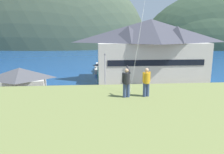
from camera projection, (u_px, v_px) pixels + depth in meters
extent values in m
plane|color=#66604C|center=(127.00, 123.00, 24.18)|extent=(600.00, 600.00, 0.00)
cube|color=slate|center=(121.00, 108.00, 29.05)|extent=(40.00, 20.00, 0.10)
cube|color=navy|center=(104.00, 58.00, 82.71)|extent=(360.00, 84.00, 0.03)
ellipsoid|color=#42513D|center=(58.00, 46.00, 140.87)|extent=(112.66, 63.71, 95.65)
ellipsoid|color=#334733|center=(223.00, 47.00, 138.24)|extent=(95.46, 60.16, 56.30)
cube|color=beige|center=(150.00, 61.00, 45.10)|extent=(21.10, 10.16, 7.67)
cube|color=black|center=(157.00, 63.00, 40.08)|extent=(17.89, 0.18, 1.10)
pyramid|color=#3D3D47|center=(151.00, 31.00, 43.84)|extent=(22.37, 11.17, 4.52)
pyramid|color=#3D3D47|center=(128.00, 34.00, 41.93)|extent=(5.55, 5.55, 3.16)
pyramid|color=#3D3D47|center=(177.00, 34.00, 42.60)|extent=(5.55, 5.55, 3.16)
cube|color=beige|center=(21.00, 92.00, 29.92)|extent=(6.81, 5.03, 3.65)
pyramid|color=#47474C|center=(20.00, 73.00, 29.39)|extent=(7.37, 5.52, 1.49)
cube|color=black|center=(18.00, 101.00, 27.96)|extent=(1.10, 0.20, 2.55)
cube|color=#338475|center=(112.00, 73.00, 44.55)|extent=(5.84, 4.99, 3.07)
pyramid|color=#47474C|center=(112.00, 62.00, 44.08)|extent=(6.32, 5.47, 1.48)
cube|color=black|center=(111.00, 78.00, 42.55)|extent=(1.10, 0.23, 2.15)
cube|color=#70604C|center=(113.00, 68.00, 58.47)|extent=(3.20, 14.89, 0.70)
cube|color=#A8A399|center=(100.00, 70.00, 54.95)|extent=(2.59, 8.05, 0.90)
cube|color=#B7B2A8|center=(100.00, 67.00, 54.84)|extent=(2.51, 7.81, 0.16)
cube|color=silver|center=(100.00, 65.00, 54.12)|extent=(1.81, 2.42, 1.10)
cylinder|color=black|center=(210.00, 109.00, 27.32)|extent=(0.64, 0.23, 0.64)
cylinder|color=black|center=(218.00, 115.00, 25.53)|extent=(0.64, 0.23, 0.64)
cube|color=red|center=(136.00, 112.00, 25.43)|extent=(4.25, 1.93, 0.80)
cube|color=#B11A15|center=(135.00, 105.00, 25.27)|extent=(2.15, 1.66, 0.70)
cube|color=black|center=(135.00, 106.00, 25.27)|extent=(2.19, 1.70, 0.32)
cylinder|color=black|center=(149.00, 118.00, 24.68)|extent=(0.65, 0.24, 0.64)
cylinder|color=black|center=(146.00, 112.00, 26.47)|extent=(0.65, 0.24, 0.64)
cylinder|color=black|center=(125.00, 118.00, 24.55)|extent=(0.65, 0.24, 0.64)
cylinder|color=black|center=(124.00, 112.00, 26.34)|extent=(0.65, 0.24, 0.64)
cube|color=red|center=(92.00, 115.00, 24.54)|extent=(4.26, 1.95, 0.80)
cube|color=#B11A15|center=(93.00, 108.00, 24.39)|extent=(2.16, 1.68, 0.70)
cube|color=black|center=(93.00, 108.00, 24.40)|extent=(2.20, 1.71, 0.32)
cylinder|color=black|center=(81.00, 115.00, 25.47)|extent=(0.65, 0.24, 0.64)
cylinder|color=black|center=(79.00, 121.00, 23.67)|extent=(0.65, 0.24, 0.64)
cylinder|color=black|center=(104.00, 115.00, 25.58)|extent=(0.65, 0.24, 0.64)
cylinder|color=black|center=(104.00, 121.00, 23.78)|extent=(0.65, 0.24, 0.64)
cube|color=slate|center=(120.00, 100.00, 29.77)|extent=(4.27, 1.97, 0.80)
cube|color=#5B5B5F|center=(121.00, 94.00, 29.62)|extent=(2.16, 1.68, 0.70)
cube|color=black|center=(121.00, 95.00, 29.63)|extent=(2.21, 1.72, 0.32)
cylinder|color=black|center=(110.00, 101.00, 30.70)|extent=(0.65, 0.25, 0.64)
cylinder|color=black|center=(110.00, 105.00, 28.90)|extent=(0.65, 0.25, 0.64)
cylinder|color=black|center=(129.00, 100.00, 30.80)|extent=(0.65, 0.25, 0.64)
cylinder|color=black|center=(131.00, 105.00, 29.00)|extent=(0.65, 0.25, 0.64)
cube|color=black|center=(18.00, 118.00, 23.52)|extent=(4.33, 2.13, 0.80)
cube|color=black|center=(16.00, 112.00, 23.34)|extent=(2.22, 1.76, 0.70)
cube|color=black|center=(16.00, 112.00, 23.35)|extent=(2.26, 1.80, 0.32)
cylinder|color=black|center=(30.00, 124.00, 22.92)|extent=(0.66, 0.27, 0.64)
cylinder|color=black|center=(33.00, 118.00, 24.70)|extent=(0.66, 0.27, 0.64)
cylinder|color=black|center=(2.00, 126.00, 22.50)|extent=(0.66, 0.27, 0.64)
cylinder|color=black|center=(7.00, 119.00, 24.28)|extent=(0.66, 0.27, 0.64)
cube|color=slate|center=(198.00, 116.00, 24.24)|extent=(4.35, 2.19, 0.80)
cube|color=#5B5B5F|center=(200.00, 109.00, 24.11)|extent=(2.24, 1.79, 0.70)
cube|color=black|center=(200.00, 109.00, 24.12)|extent=(2.29, 1.83, 0.32)
cylinder|color=black|center=(183.00, 117.00, 24.98)|extent=(0.66, 0.28, 0.64)
cylinder|color=black|center=(191.00, 123.00, 23.21)|extent=(0.66, 0.28, 0.64)
cylinder|color=black|center=(205.00, 115.00, 25.44)|extent=(0.66, 0.28, 0.64)
cylinder|color=black|center=(215.00, 121.00, 23.67)|extent=(0.66, 0.28, 0.64)
cylinder|color=black|center=(219.00, 98.00, 31.80)|extent=(0.65, 0.25, 0.64)
cylinder|color=#ADADB2|center=(105.00, 75.00, 33.60)|extent=(0.16, 0.16, 6.42)
cube|color=#4C4C51|center=(105.00, 55.00, 33.30)|extent=(0.24, 0.70, 0.20)
cylinder|color=#384770|center=(125.00, 91.00, 13.16)|extent=(0.20, 0.20, 0.82)
cylinder|color=#384770|center=(128.00, 90.00, 13.22)|extent=(0.20, 0.20, 0.82)
cylinder|color=#232328|center=(126.00, 79.00, 13.04)|extent=(0.40, 0.40, 0.64)
sphere|color=tan|center=(127.00, 71.00, 12.94)|extent=(0.24, 0.24, 0.24)
cylinder|color=#232328|center=(128.00, 70.00, 13.16)|extent=(0.22, 0.57, 0.43)
cylinder|color=#232328|center=(123.00, 78.00, 12.96)|extent=(0.11, 0.11, 0.60)
cylinder|color=#384770|center=(145.00, 90.00, 13.30)|extent=(0.20, 0.20, 0.82)
cylinder|color=#384770|center=(148.00, 90.00, 13.39)|extent=(0.20, 0.20, 0.82)
cylinder|color=gold|center=(146.00, 78.00, 13.20)|extent=(0.40, 0.40, 0.64)
sphere|color=tan|center=(147.00, 70.00, 13.10)|extent=(0.24, 0.24, 0.24)
cylinder|color=gold|center=(143.00, 77.00, 13.09)|extent=(0.11, 0.11, 0.60)
cylinder|color=gold|center=(150.00, 77.00, 13.28)|extent=(0.11, 0.11, 0.60)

